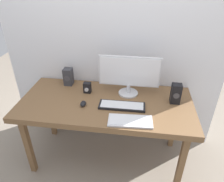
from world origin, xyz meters
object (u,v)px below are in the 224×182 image
(keyboard_primary, at_px, (122,106))
(mouse, at_px, (83,104))
(monitor, at_px, (129,74))
(speaker_right, at_px, (176,94))
(keyboard_secondary, at_px, (130,121))
(audio_controller, at_px, (87,88))
(desk, at_px, (106,107))
(speaker_left, at_px, (68,77))

(keyboard_primary, relative_size, mouse, 4.98)
(monitor, xyz_separation_m, speaker_right, (0.44, -0.10, -0.12))
(keyboard_primary, relative_size, keyboard_secondary, 1.13)
(monitor, relative_size, audio_controller, 5.42)
(desk, relative_size, keyboard_primary, 3.89)
(desk, xyz_separation_m, speaker_left, (-0.45, 0.28, 0.16))
(speaker_left, bearing_deg, monitor, -8.47)
(mouse, bearing_deg, speaker_left, 121.15)
(keyboard_secondary, height_order, speaker_left, speaker_left)
(desk, relative_size, audio_controller, 15.15)
(desk, xyz_separation_m, mouse, (-0.19, -0.10, 0.08))
(keyboard_primary, distance_m, speaker_right, 0.51)
(keyboard_secondary, bearing_deg, speaker_right, 41.38)
(audio_controller, bearing_deg, keyboard_secondary, -41.58)
(mouse, relative_size, speaker_left, 0.46)
(keyboard_secondary, height_order, speaker_right, speaker_right)
(keyboard_primary, distance_m, mouse, 0.36)
(speaker_right, xyz_separation_m, audio_controller, (-0.86, 0.06, -0.04))
(mouse, bearing_deg, monitor, 31.40)
(monitor, bearing_deg, mouse, -145.13)
(monitor, bearing_deg, desk, -138.20)
(keyboard_secondary, bearing_deg, monitor, 96.39)
(desk, relative_size, speaker_left, 8.96)
(monitor, bearing_deg, keyboard_primary, -99.13)
(monitor, height_order, keyboard_primary, monitor)
(speaker_right, distance_m, audio_controller, 0.86)
(audio_controller, bearing_deg, speaker_right, -4.25)
(keyboard_secondary, relative_size, speaker_left, 2.04)
(monitor, xyz_separation_m, audio_controller, (-0.41, -0.04, -0.16))
(desk, xyz_separation_m, keyboard_secondary, (0.25, -0.27, 0.07))
(audio_controller, bearing_deg, monitor, 5.61)
(speaker_right, bearing_deg, keyboard_primary, -163.68)
(keyboard_primary, distance_m, audio_controller, 0.43)
(desk, xyz_separation_m, monitor, (0.20, 0.18, 0.28))
(desk, distance_m, keyboard_secondary, 0.38)
(speaker_left, bearing_deg, mouse, -55.37)
(keyboard_secondary, bearing_deg, desk, 132.76)
(keyboard_primary, height_order, keyboard_secondary, keyboard_primary)
(speaker_left, bearing_deg, audio_controller, -29.81)
(desk, height_order, keyboard_secondary, keyboard_secondary)
(keyboard_primary, distance_m, keyboard_secondary, 0.22)
(desk, relative_size, monitor, 2.80)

